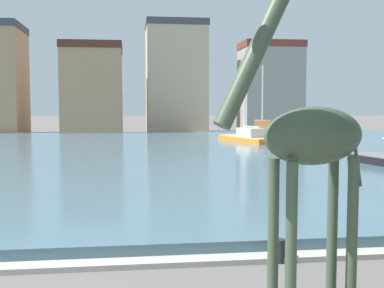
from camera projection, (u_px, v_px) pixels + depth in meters
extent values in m
cube|color=#476675|center=(140.00, 153.00, 32.49)|extent=(85.89, 44.50, 0.37)
cube|color=#ADA89E|center=(165.00, 262.00, 10.26)|extent=(85.89, 0.50, 0.12)
cylinder|color=#3D4C38|center=(291.00, 241.00, 7.56)|extent=(0.18, 0.18, 2.49)
cylinder|color=#3D4C38|center=(273.00, 234.00, 7.98)|extent=(0.18, 0.18, 2.49)
cylinder|color=#3D4C38|center=(352.00, 232.00, 8.11)|extent=(0.18, 0.18, 2.49)
cylinder|color=#3D4C38|center=(332.00, 226.00, 8.53)|extent=(0.18, 0.18, 2.49)
ellipsoid|color=#3D4C38|center=(315.00, 136.00, 7.92)|extent=(2.05, 1.30, 0.95)
cylinder|color=#3D4C38|center=(253.00, 58.00, 7.29)|extent=(1.32, 0.68, 2.13)
cylinder|color=#3D4C38|center=(357.00, 158.00, 8.35)|extent=(0.27, 0.14, 1.01)
cube|color=gold|center=(262.00, 136.00, 47.16)|extent=(4.44, 8.33, 0.85)
ellipsoid|color=gold|center=(261.00, 138.00, 43.40)|extent=(2.73, 3.27, 0.80)
cube|color=#DFCD77|center=(262.00, 131.00, 47.12)|extent=(4.35, 8.16, 0.06)
cube|color=#9E7047|center=(262.00, 125.00, 47.67)|extent=(2.30, 3.14, 0.99)
cylinder|color=silver|center=(263.00, 99.00, 46.29)|extent=(0.12, 0.12, 6.25)
cylinder|color=silver|center=(263.00, 122.00, 47.84)|extent=(0.88, 2.71, 0.08)
cube|color=orange|center=(247.00, 142.00, 40.39)|extent=(3.76, 6.96, 0.72)
ellipsoid|color=orange|center=(229.00, 139.00, 43.28)|extent=(2.33, 2.74, 0.68)
cube|color=#E2A56E|center=(247.00, 137.00, 40.36)|extent=(3.68, 6.82, 0.06)
cube|color=silver|center=(251.00, 132.00, 39.87)|extent=(1.96, 2.63, 0.72)
cylinder|color=silver|center=(245.00, 93.00, 40.53)|extent=(0.12, 0.12, 7.25)
cylinder|color=silver|center=(252.00, 127.00, 39.68)|extent=(0.74, 2.27, 0.08)
cylinder|color=#232326|center=(280.00, 251.00, 10.41)|extent=(0.24, 0.24, 0.50)
cube|color=tan|center=(93.00, 93.00, 55.53)|extent=(6.54, 7.72, 9.42)
cube|color=#51281E|center=(92.00, 48.00, 55.12)|extent=(6.67, 7.87, 0.80)
cube|color=#C6B293|center=(176.00, 81.00, 60.23)|extent=(7.28, 5.66, 12.77)
cube|color=#42424C|center=(176.00, 25.00, 59.70)|extent=(7.42, 5.77, 0.80)
cube|color=gray|center=(270.00, 91.00, 58.28)|extent=(6.91, 5.29, 9.99)
cube|color=brown|center=(271.00, 45.00, 57.85)|extent=(7.05, 5.39, 0.80)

